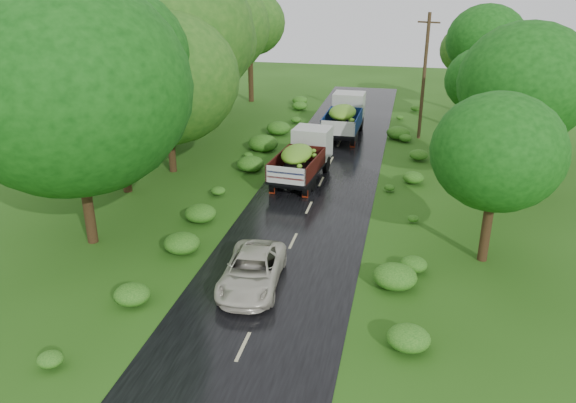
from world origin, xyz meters
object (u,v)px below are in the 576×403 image
(car, at_px, (252,271))
(truck_near, at_px, (304,155))
(truck_far, at_px, (345,115))
(utility_pole, at_px, (424,76))

(car, bearing_deg, truck_near, 87.15)
(truck_far, xyz_separation_m, car, (-0.83, -22.41, -0.92))
(truck_far, xyz_separation_m, utility_pole, (5.45, 0.49, 2.97))
(truck_far, bearing_deg, car, -91.03)
(truck_near, relative_size, utility_pole, 0.73)
(car, xyz_separation_m, utility_pole, (6.28, 22.90, 3.90))
(truck_far, height_order, utility_pole, utility_pole)
(truck_near, bearing_deg, truck_far, 88.46)
(truck_near, distance_m, utility_pole, 12.79)
(truck_near, relative_size, car, 1.38)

